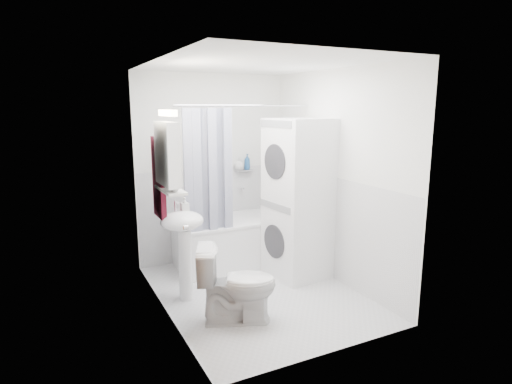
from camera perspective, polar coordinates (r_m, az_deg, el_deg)
name	(u,v)px	position (r m, az deg, el deg)	size (l,w,h in m)	color
floor	(258,293)	(4.78, 0.22, -13.26)	(2.60, 2.60, 0.00)	silver
room_walls	(258,157)	(4.37, 0.23, 4.74)	(2.60, 2.60, 2.60)	white
wainscot	(246,233)	(4.81, -1.36, -5.44)	(1.98, 2.58, 2.58)	white
door	(186,227)	(3.62, -9.35, -4.69)	(0.05, 2.00, 2.00)	brown
bathtub	(238,239)	(5.51, -2.46, -6.22)	(1.56, 0.74, 0.59)	white
tub_spout	(241,188)	(5.74, -2.04, 0.54)	(0.04, 0.04, 0.12)	silver
curtain_rod	(248,105)	(4.97, -1.13, 11.46)	(0.02, 0.02, 1.74)	silver
shower_curtain	(208,173)	(4.84, -6.41, 2.48)	(0.55, 0.02, 1.45)	#141B46
sink	(183,235)	(4.44, -9.71, -5.66)	(0.44, 0.37, 1.04)	white
medicine_cabinet	(168,152)	(4.14, -11.71, 5.22)	(0.13, 0.50, 0.71)	white
shelf	(171,190)	(4.19, -11.32, 0.27)	(0.18, 0.54, 0.03)	silver
shower_caddy	(244,171)	(5.71, -1.56, 2.88)	(0.22, 0.06, 0.02)	silver
towel	(159,176)	(4.40, -12.85, 2.12)	(0.07, 0.35, 0.84)	#5A121D
washer_dryer	(299,199)	(5.02, 5.79, -0.90)	(0.73, 0.72, 1.86)	white
toilet	(237,284)	(4.08, -2.58, -12.20)	(0.41, 0.74, 0.72)	white
soap_pump	(185,210)	(4.44, -9.47, -2.37)	(0.08, 0.17, 0.08)	gray
shelf_bottle	(175,188)	(4.04, -10.77, 0.57)	(0.07, 0.18, 0.07)	gray
shelf_cup	(167,182)	(4.30, -11.78, 1.37)	(0.10, 0.09, 0.10)	gray
shampoo_a	(239,165)	(5.67, -2.28, 3.59)	(0.13, 0.17, 0.13)	gray
shampoo_b	(247,167)	(5.72, -1.18, 3.41)	(0.08, 0.21, 0.08)	#255996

